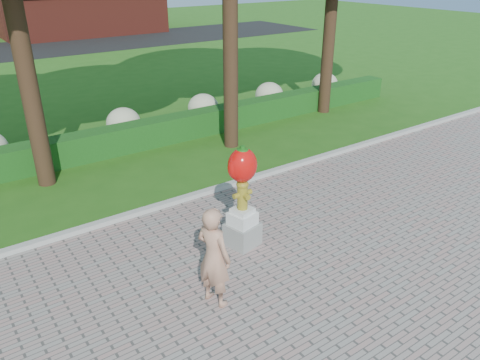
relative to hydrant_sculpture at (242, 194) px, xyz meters
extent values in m
plane|color=#265B16|center=(-0.46, -0.63, -1.18)|extent=(100.00, 100.00, 0.00)
cube|color=#ADADA5|center=(-0.46, 2.37, -1.10)|extent=(40.00, 0.18, 0.15)
cube|color=#154012|center=(-0.46, 6.37, -0.78)|extent=(24.00, 0.70, 0.80)
ellipsoid|color=beige|center=(0.54, 7.37, -0.63)|extent=(1.10, 1.10, 0.99)
ellipsoid|color=beige|center=(3.54, 7.37, -0.63)|extent=(1.10, 1.10, 0.99)
ellipsoid|color=beige|center=(6.54, 7.37, -0.63)|extent=(1.10, 1.10, 0.99)
ellipsoid|color=beige|center=(9.54, 7.37, -0.63)|extent=(1.10, 1.10, 0.99)
cylinder|color=black|center=(-2.46, 5.37, 1.90)|extent=(0.44, 0.44, 6.16)
cylinder|color=black|center=(3.04, 4.87, 2.46)|extent=(0.44, 0.44, 7.28)
cylinder|color=black|center=(8.04, 5.87, 1.76)|extent=(0.44, 0.44, 5.88)
cube|color=gray|center=(0.00, 0.00, -0.90)|extent=(0.69, 0.69, 0.47)
cube|color=silver|center=(0.00, 0.00, -0.54)|extent=(0.56, 0.56, 0.26)
cube|color=silver|center=(0.00, 0.00, -0.36)|extent=(0.45, 0.45, 0.09)
cylinder|color=olive|center=(0.00, 0.00, -0.05)|extent=(0.21, 0.21, 0.52)
ellipsoid|color=olive|center=(0.00, 0.00, 0.21)|extent=(0.24, 0.24, 0.17)
cylinder|color=olive|center=(-0.15, 0.00, 0.01)|extent=(0.11, 0.10, 0.10)
cylinder|color=olive|center=(0.15, 0.00, 0.01)|extent=(0.11, 0.10, 0.10)
cylinder|color=olive|center=(0.00, -0.14, 0.01)|extent=(0.11, 0.11, 0.11)
cylinder|color=olive|center=(0.00, 0.00, 0.29)|extent=(0.07, 0.07, 0.05)
ellipsoid|color=red|center=(0.00, 0.00, 0.62)|extent=(0.59, 0.53, 0.68)
ellipsoid|color=red|center=(-0.17, 0.00, 0.60)|extent=(0.29, 0.29, 0.43)
ellipsoid|color=red|center=(0.17, 0.00, 0.60)|extent=(0.29, 0.29, 0.43)
cylinder|color=#1A5D15|center=(0.00, 0.00, 0.95)|extent=(0.09, 0.09, 0.11)
ellipsoid|color=#1A5D15|center=(0.00, 0.00, 0.93)|extent=(0.22, 0.22, 0.07)
imported|color=tan|center=(-1.41, -1.18, -0.24)|extent=(0.60, 0.75, 1.79)
camera|label=1|loc=(-4.71, -6.59, 4.11)|focal=35.00mm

